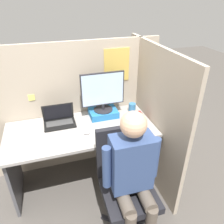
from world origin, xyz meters
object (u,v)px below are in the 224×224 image
Objects in this scene: carrot_toy at (104,138)px; person at (133,174)px; coffee_mug at (132,107)px; paper_box at (103,113)px; laptop at (59,120)px; office_chair at (125,181)px; stapler at (140,116)px; monitor at (103,92)px.

person is (0.10, -0.52, -0.01)m from carrot_toy.
person is 1.04m from coffee_mug.
laptop is (-0.51, -0.03, 0.01)m from paper_box.
paper_box is 0.31× the size of office_chair.
person is (-0.40, -0.79, -0.02)m from stapler.
person reaches higher than carrot_toy.
paper_box reaches higher than carrot_toy.
office_chair is at bearing -58.36° from laptop.
office_chair is at bearing -91.43° from paper_box.
monitor is at bearing 178.93° from coffee_mug.
coffee_mug is (0.36, -0.00, 0.01)m from paper_box.
person reaches higher than paper_box.
stapler is at bearing -24.82° from paper_box.
coffee_mug is at bearing 1.95° from laptop.
paper_box is 2.04× the size of carrot_toy.
office_chair reaches higher than paper_box.
person reaches higher than laptop.
coffee_mug is at bearing 65.09° from office_chair.
coffee_mug is at bearing -1.07° from monitor.
laptop is (-0.51, -0.04, -0.26)m from monitor.
office_chair is at bearing 91.46° from person.
stapler is 0.12× the size of office_chair.
paper_box is 2.59× the size of stapler.
person reaches higher than stapler.
monitor is 0.57m from laptop.
coffee_mug is (-0.03, 0.18, 0.02)m from stapler.
stapler is at bearing 28.75° from carrot_toy.
carrot_toy is (-0.50, -0.27, -0.01)m from stapler.
person is (0.49, -0.94, -0.03)m from laptop.
monitor is 1.46× the size of laptop.
monitor is (0.00, 0.00, 0.27)m from paper_box.
paper_box is at bearing 89.02° from person.
stapler is (0.39, -0.18, -0.28)m from monitor.
paper_box is 0.43m from stapler.
coffee_mug reaches higher than stapler.
carrot_toy is at bearing -151.25° from stapler.
laptop is at bearing 121.64° from office_chair.
paper_box is 0.51m from laptop.
laptop is 1.06m from person.
office_chair reaches higher than stapler.
laptop reaches higher than stapler.
office_chair is at bearing -114.91° from coffee_mug.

